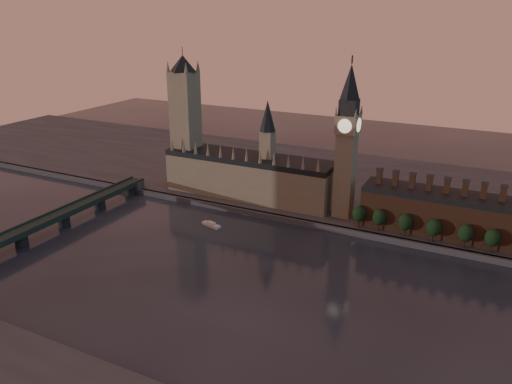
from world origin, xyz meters
TOP-DOWN VIEW (x-y plane):
  - ground at (0.00, 0.00)m, footprint 900.00×900.00m
  - north_bank at (0.00, 178.04)m, footprint 900.00×182.00m
  - palace_of_westminster at (-64.41, 114.91)m, footprint 130.00×30.30m
  - victoria_tower at (-120.00, 115.00)m, footprint 24.00×24.00m
  - big_ben at (10.00, 110.00)m, footprint 15.00×15.00m
  - chimney_block at (80.00, 110.00)m, footprint 110.00×25.00m
  - embankment_tree_0 at (25.33, 95.33)m, footprint 8.60×8.60m
  - embankment_tree_1 at (38.48, 95.39)m, footprint 8.60×8.60m
  - embankment_tree_2 at (54.86, 94.68)m, footprint 8.60×8.60m
  - embankment_tree_3 at (71.81, 93.58)m, footprint 8.60×8.60m
  - embankment_tree_4 at (89.81, 93.85)m, footprint 8.60×8.60m
  - embankment_tree_5 at (104.30, 94.25)m, footprint 8.60×8.60m
  - westminster_bridge at (-155.00, -2.70)m, footprint 14.00×200.00m
  - river_boat at (-66.01, 61.09)m, footprint 15.52×7.96m

SIDE VIEW (x-z plane):
  - ground at x=0.00m, z-range 0.00..0.00m
  - river_boat at x=-66.01m, z-range -0.35..2.63m
  - north_bank at x=0.00m, z-range 0.00..4.00m
  - westminster_bridge at x=-155.00m, z-range 1.66..13.21m
  - embankment_tree_0 at x=25.33m, z-range 6.03..20.91m
  - embankment_tree_1 at x=38.48m, z-range 6.03..20.91m
  - embankment_tree_2 at x=54.86m, z-range 6.03..20.91m
  - embankment_tree_3 at x=71.81m, z-range 6.03..20.91m
  - embankment_tree_4 at x=89.81m, z-range 6.03..20.91m
  - embankment_tree_5 at x=104.30m, z-range 6.03..20.91m
  - chimney_block at x=80.00m, z-range -0.68..36.32m
  - palace_of_westminster at x=-64.41m, z-range -15.37..58.63m
  - big_ben at x=10.00m, z-range 3.33..110.33m
  - victoria_tower at x=-120.00m, z-range 5.09..113.09m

